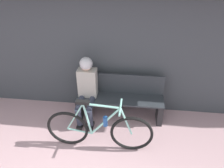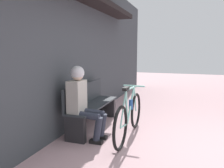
{
  "view_description": "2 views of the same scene",
  "coord_description": "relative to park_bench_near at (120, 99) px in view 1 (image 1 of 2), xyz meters",
  "views": [
    {
      "loc": [
        0.84,
        -1.09,
        2.81
      ],
      "look_at": [
        0.48,
        1.95,
        0.94
      ],
      "focal_mm": 35.0,
      "sensor_mm": 36.0,
      "label": 1
    },
    {
      "loc": [
        -3.21,
        0.54,
        1.49
      ],
      "look_at": [
        0.27,
        1.74,
        0.93
      ],
      "focal_mm": 35.0,
      "sensor_mm": 36.0,
      "label": 2
    }
  ],
  "objects": [
    {
      "name": "bicycle",
      "position": [
        -0.26,
        -0.84,
        -0.03
      ],
      "size": [
        1.72,
        0.4,
        0.92
      ],
      "color": "black",
      "rests_on": "ground_plane"
    },
    {
      "name": "park_bench_near",
      "position": [
        0.0,
        0.0,
        0.0
      ],
      "size": [
        1.62,
        0.42,
        0.86
      ],
      "color": "#2D3338",
      "rests_on": "ground_plane"
    },
    {
      "name": "person_seated",
      "position": [
        -0.6,
        -0.11,
        0.31
      ],
      "size": [
        0.34,
        0.61,
        1.25
      ],
      "color": "#2D3342",
      "rests_on": "ground_plane"
    },
    {
      "name": "storefront_wall",
      "position": [
        -0.59,
        0.35,
        1.26
      ],
      "size": [
        12.0,
        0.56,
        3.2
      ],
      "color": "#3D4247",
      "rests_on": "ground_plane"
    }
  ]
}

